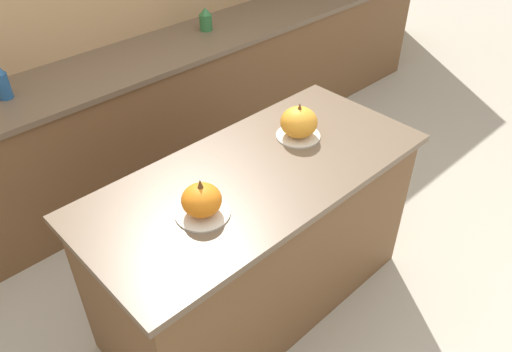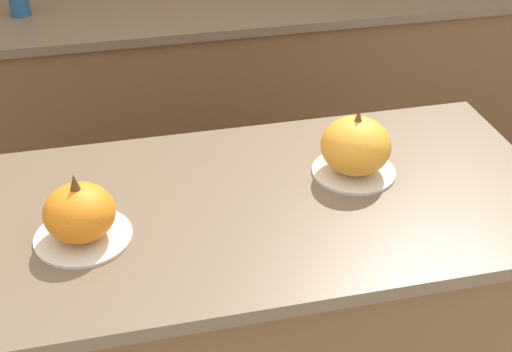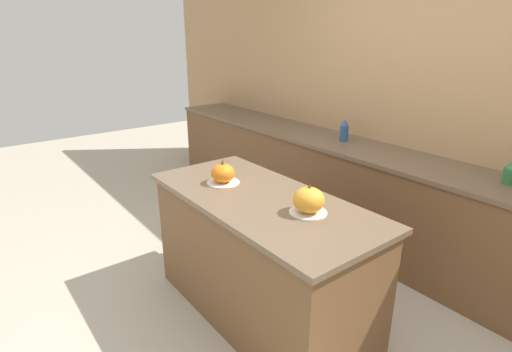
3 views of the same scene
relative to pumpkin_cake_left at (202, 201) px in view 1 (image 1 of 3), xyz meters
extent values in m
plane|color=#BCB29E|center=(0.35, 0.05, -0.95)|extent=(12.00, 12.00, 0.00)
cube|color=brown|center=(0.35, 0.05, -0.52)|extent=(1.59, 0.69, 0.85)
cube|color=brown|center=(0.35, 0.05, -0.08)|extent=(1.65, 0.75, 0.03)
cube|color=brown|center=(0.35, 1.42, -0.51)|extent=(6.00, 0.56, 0.86)
cube|color=brown|center=(0.35, 1.42, -0.07)|extent=(6.00, 0.60, 0.03)
cylinder|color=silver|center=(0.00, 0.00, -0.06)|extent=(0.22, 0.22, 0.01)
ellipsoid|color=orange|center=(0.00, 0.00, 0.01)|extent=(0.16, 0.16, 0.13)
cone|color=brown|center=(0.00, 0.00, 0.09)|extent=(0.03, 0.03, 0.04)
cylinder|color=silver|center=(0.70, 0.12, -0.06)|extent=(0.22, 0.22, 0.01)
ellipsoid|color=orange|center=(0.70, 0.12, 0.02)|extent=(0.18, 0.18, 0.15)
cone|color=brown|center=(0.70, 0.12, 0.10)|extent=(0.02, 0.02, 0.04)
cylinder|color=#235184|center=(-0.20, 1.47, 0.02)|extent=(0.08, 0.08, 0.14)
cylinder|color=#2D6B38|center=(1.22, 1.48, 0.01)|extent=(0.09, 0.09, 0.11)
cone|color=#2D6B38|center=(1.22, 1.48, 0.09)|extent=(0.08, 0.08, 0.05)
camera|label=1|loc=(-0.88, -1.23, 1.28)|focal=35.00mm
camera|label=2|loc=(0.09, -1.35, 0.95)|focal=50.00mm
camera|label=3|loc=(2.16, -1.38, 0.92)|focal=28.00mm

